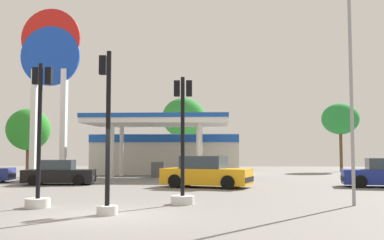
{
  "coord_description": "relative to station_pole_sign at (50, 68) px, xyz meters",
  "views": [
    {
      "loc": [
        3.26,
        -12.98,
        1.82
      ],
      "look_at": [
        1.42,
        19.51,
        4.13
      ],
      "focal_mm": 42.4,
      "sensor_mm": 36.0,
      "label": 1
    }
  ],
  "objects": [
    {
      "name": "ground_plane",
      "position": [
        9.24,
        -19.84,
        -8.08
      ],
      "size": [
        90.0,
        90.0,
        0.0
      ],
      "primitive_type": "plane",
      "color": "slate",
      "rests_on": "ground"
    },
    {
      "name": "gas_station",
      "position": [
        8.19,
        4.61,
        -6.06
      ],
      "size": [
        11.98,
        11.41,
        4.43
      ],
      "color": "beige",
      "rests_on": "ground"
    },
    {
      "name": "station_pole_sign",
      "position": [
        0.0,
        0.0,
        0.0
      ],
      "size": [
        4.49,
        0.56,
        12.59
      ],
      "color": "white",
      "rests_on": "ground"
    },
    {
      "name": "car_0",
      "position": [
        11.9,
        -9.25,
        -7.34
      ],
      "size": [
        4.87,
        3.14,
        1.62
      ],
      "color": "black",
      "rests_on": "ground"
    },
    {
      "name": "car_3",
      "position": [
        3.59,
        -7.72,
        -7.45
      ],
      "size": [
        4.04,
        2.12,
        1.39
      ],
      "color": "black",
      "rests_on": "ground"
    },
    {
      "name": "traffic_signal_0",
      "position": [
        6.59,
        -18.09,
        -6.53
      ],
      "size": [
        0.81,
        0.81,
        4.78
      ],
      "color": "silver",
      "rests_on": "ground"
    },
    {
      "name": "traffic_signal_1",
      "position": [
        11.26,
        -16.81,
        -6.64
      ],
      "size": [
        0.83,
        0.83,
        4.49
      ],
      "color": "silver",
      "rests_on": "ground"
    },
    {
      "name": "traffic_signal_2",
      "position": [
        9.24,
        -19.64,
        -6.31
      ],
      "size": [
        0.63,
        0.66,
        4.82
      ],
      "color": "silver",
      "rests_on": "ground"
    },
    {
      "name": "tree_0",
      "position": [
        -6.08,
        10.64,
        -4.05
      ],
      "size": [
        4.23,
        4.23,
        6.09
      ],
      "color": "brown",
      "rests_on": "ground"
    },
    {
      "name": "tree_1",
      "position": [
        9.17,
        11.48,
        -2.88
      ],
      "size": [
        4.24,
        4.24,
        7.14
      ],
      "color": "brown",
      "rests_on": "ground"
    },
    {
      "name": "tree_2",
      "position": [
        24.13,
        10.71,
        -3.13
      ],
      "size": [
        3.49,
        3.49,
        6.45
      ],
      "color": "brown",
      "rests_on": "ground"
    },
    {
      "name": "corner_streetlamp",
      "position": [
        17.14,
        -17.12,
        -3.53
      ],
      "size": [
        0.24,
        1.48,
        7.66
      ],
      "color": "gray",
      "rests_on": "ground"
    }
  ]
}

